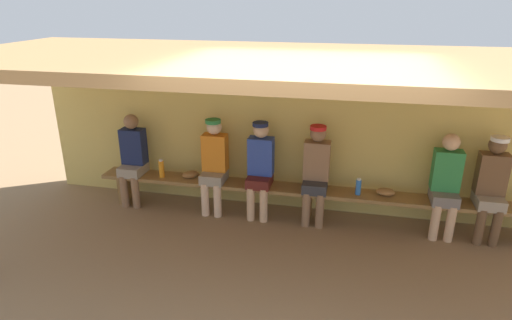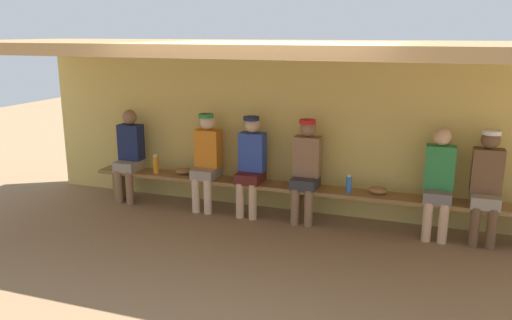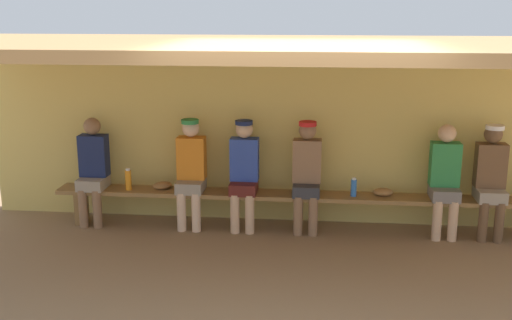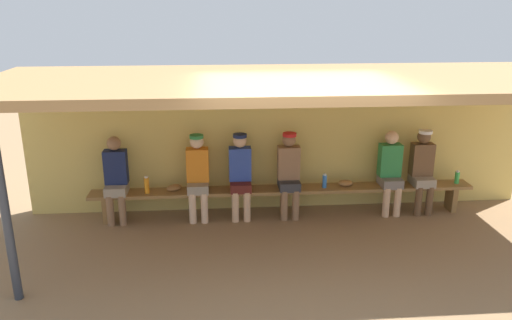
% 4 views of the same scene
% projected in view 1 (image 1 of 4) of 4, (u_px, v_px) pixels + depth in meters
% --- Properties ---
extents(ground_plane, '(24.00, 24.00, 0.00)m').
position_uv_depth(ground_plane, '(292.00, 288.00, 4.61)').
color(ground_plane, '#8C6D4C').
extents(back_wall, '(8.00, 0.20, 2.20)m').
position_uv_depth(back_wall, '(315.00, 134.00, 6.04)').
color(back_wall, '#D8BC60').
rests_on(back_wall, ground).
extents(dugout_roof, '(8.00, 2.80, 0.12)m').
position_uv_depth(dugout_roof, '(308.00, 63.00, 4.45)').
color(dugout_roof, '#9E7547').
rests_on(dugout_roof, back_wall).
extents(bench, '(6.00, 0.36, 0.46)m').
position_uv_depth(bench, '(309.00, 194.00, 5.89)').
color(bench, olive).
rests_on(bench, ground).
extents(player_with_sunglasses, '(0.34, 0.42, 1.34)m').
position_uv_depth(player_with_sunglasses, '(133.00, 156.00, 6.29)').
color(player_with_sunglasses, gray).
rests_on(player_with_sunglasses, ground).
extents(player_near_post, '(0.34, 0.42, 1.34)m').
position_uv_depth(player_near_post, '(214.00, 161.00, 6.03)').
color(player_near_post, gray).
rests_on(player_near_post, ground).
extents(player_in_white, '(0.34, 0.42, 1.34)m').
position_uv_depth(player_in_white, '(316.00, 170.00, 5.75)').
color(player_in_white, '#333338').
rests_on(player_in_white, ground).
extents(player_rightmost, '(0.34, 0.42, 1.34)m').
position_uv_depth(player_rightmost, '(446.00, 182.00, 5.42)').
color(player_rightmost, slate).
rests_on(player_rightmost, ground).
extents(player_shirtless_tan, '(0.34, 0.42, 1.34)m').
position_uv_depth(player_shirtless_tan, '(491.00, 184.00, 5.31)').
color(player_shirtless_tan, gray).
rests_on(player_shirtless_tan, ground).
extents(player_leftmost, '(0.34, 0.42, 1.34)m').
position_uv_depth(player_leftmost, '(260.00, 165.00, 5.90)').
color(player_leftmost, '#591E19').
rests_on(player_leftmost, ground).
extents(water_bottle_clear, '(0.07, 0.07, 0.23)m').
position_uv_depth(water_bottle_clear, '(358.00, 187.00, 5.67)').
color(water_bottle_clear, blue).
rests_on(water_bottle_clear, bench).
extents(water_bottle_orange, '(0.08, 0.08, 0.27)m').
position_uv_depth(water_bottle_orange, '(161.00, 169.00, 6.20)').
color(water_bottle_orange, orange).
rests_on(water_bottle_orange, bench).
extents(baseball_glove_worn, '(0.24, 0.17, 0.09)m').
position_uv_depth(baseball_glove_worn, '(386.00, 192.00, 5.67)').
color(baseball_glove_worn, olive).
rests_on(baseball_glove_worn, bench).
extents(baseball_glove_dark_brown, '(0.29, 0.27, 0.09)m').
position_uv_depth(baseball_glove_dark_brown, '(190.00, 174.00, 6.22)').
color(baseball_glove_dark_brown, olive).
rests_on(baseball_glove_dark_brown, bench).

